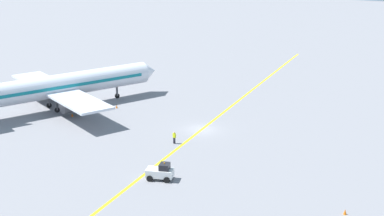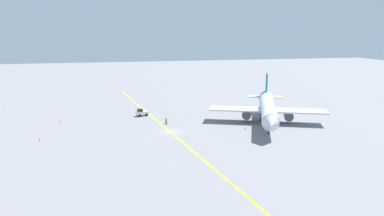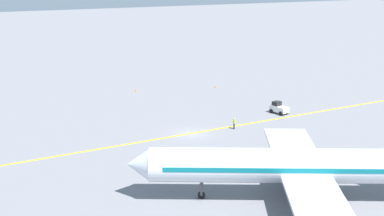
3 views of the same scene
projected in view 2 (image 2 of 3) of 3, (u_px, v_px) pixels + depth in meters
name	position (u px, v px, depth m)	size (l,w,h in m)	color
ground_plane	(170.00, 132.00, 82.80)	(400.00, 400.00, 0.00)	slate
apron_yellow_centreline	(170.00, 132.00, 82.80)	(0.40, 120.00, 0.01)	yellow
airplane_at_gate	(268.00, 108.00, 89.94)	(27.81, 33.87, 10.60)	silver
baggage_tug_white	(142.00, 113.00, 97.87)	(3.33, 2.53, 2.11)	white
ground_crew_worker	(166.00, 121.00, 89.11)	(0.57, 0.28, 1.68)	#23232D
traffic_cone_near_nose	(245.00, 128.00, 84.59)	(0.32, 0.32, 0.55)	orange
traffic_cone_mid_apron	(40.00, 139.00, 75.97)	(0.32, 0.32, 0.55)	orange
traffic_cone_by_wingtip	(247.00, 120.00, 91.92)	(0.32, 0.32, 0.55)	orange
traffic_cone_far_edge	(61.00, 121.00, 91.16)	(0.32, 0.32, 0.55)	orange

